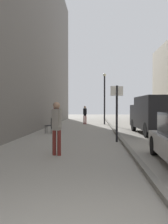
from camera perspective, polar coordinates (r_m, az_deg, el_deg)
name	(u,v)px	position (r m, az deg, el deg)	size (l,w,h in m)	color
ground_plane	(90,134)	(14.39, 1.40, -5.27)	(80.00, 80.00, 0.00)	gray
building_facade_left	(3,8)	(16.45, -18.51, 22.25)	(3.18, 40.00, 15.09)	slate
kerb_strip	(117,133)	(14.42, 7.71, -5.02)	(0.16, 40.00, 0.12)	slate
pedestrian_main_foreground	(56,115)	(16.96, -6.54, -0.74)	(0.36, 0.24, 1.82)	#2D3851
pedestrian_mid_block	(57,125)	(8.10, -6.45, -2.94)	(0.34, 0.25, 1.78)	maroon
pedestrian_far_crossing	(85,114)	(22.91, 0.22, -0.40)	(0.34, 0.22, 1.72)	maroon
delivery_van	(154,114)	(15.09, 16.12, -0.42)	(2.12, 5.21, 2.23)	black
street_sign_post	(117,108)	(11.26, 7.72, 0.83)	(0.59, 0.19, 2.60)	black
lamp_post	(105,95)	(22.83, 4.84, 3.93)	(0.28, 0.28, 4.76)	black
cafe_chair_near_window	(55,122)	(18.06, -6.79, -2.24)	(0.46, 0.46, 0.94)	black
cafe_chair_by_doorway	(50,124)	(15.11, -7.90, -2.89)	(0.48, 0.48, 0.94)	black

